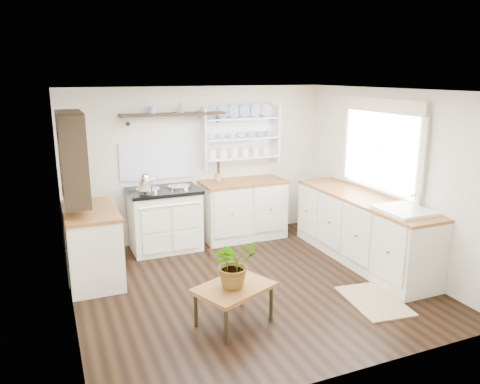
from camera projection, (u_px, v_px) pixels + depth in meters
name	position (u px, v px, depth m)	size (l,w,h in m)	color
floor	(249.00, 285.00, 5.65)	(4.00, 3.80, 0.01)	black
wall_back	(199.00, 164.00, 7.07)	(4.00, 0.02, 2.30)	beige
wall_right	(389.00, 178.00, 6.12)	(0.02, 3.80, 2.30)	beige
wall_left	(65.00, 212.00, 4.62)	(0.02, 3.80, 2.30)	beige
ceiling	(250.00, 90.00, 5.09)	(4.00, 3.80, 0.01)	white
window	(381.00, 145.00, 6.13)	(0.08, 1.55, 1.22)	white
aga_cooker	(165.00, 219.00, 6.70)	(1.00, 0.70, 0.92)	#EEE9CE
back_cabinets	(243.00, 209.00, 7.19)	(1.27, 0.63, 0.90)	beige
right_cabinets	(362.00, 229.00, 6.26)	(0.62, 2.43, 0.90)	beige
belfast_sink	(404.00, 220.00, 5.51)	(0.55, 0.60, 0.45)	white
left_cabinets	(92.00, 244.00, 5.70)	(0.62, 1.13, 0.90)	beige
plate_rack	(239.00, 135.00, 7.18)	(1.20, 0.22, 0.90)	white
high_shelf	(173.00, 115.00, 6.62)	(1.50, 0.29, 0.16)	black
left_shelving	(73.00, 156.00, 5.38)	(0.28, 0.80, 1.05)	black
kettle	(145.00, 182.00, 6.35)	(0.19, 0.19, 0.23)	silver
utensil_crock	(218.00, 177.00, 7.00)	(0.11, 0.11, 0.12)	#AB7D3F
center_table	(234.00, 290.00, 4.70)	(0.90, 0.78, 0.41)	brown
potted_plant	(234.00, 263.00, 4.63)	(0.45, 0.39, 0.50)	#3F7233
floor_rug	(374.00, 301.00, 5.23)	(0.55, 0.85, 0.02)	#937555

